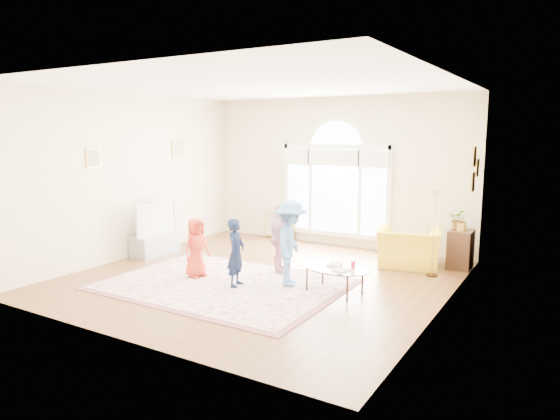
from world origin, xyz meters
The scene contains 17 objects.
ground centered at (0.00, 0.00, 0.00)m, with size 6.00×6.00×0.00m, color brown.
room_shell centered at (0.01, 2.83, 1.57)m, with size 6.00×6.00×6.00m.
area_rug centered at (-0.32, -0.63, 0.01)m, with size 3.60×2.60×0.02m, color beige.
rug_border centered at (-0.32, -0.63, 0.01)m, with size 3.80×2.80×0.01m, color #864F52.
tv_console centered at (-2.75, 0.30, 0.21)m, with size 0.45×1.00×0.42m, color gray.
television centered at (-2.74, 0.30, 0.75)m, with size 0.18×1.15×0.66m.
coffee_table centered at (1.43, -0.10, 0.40)m, with size 1.26×0.92×0.54m.
armchair centered at (1.94, 2.01, 0.36)m, with size 1.10×0.96×0.72m, color yellow.
side_cabinet centered at (2.78, 2.40, 0.35)m, with size 0.40×0.50×0.70m, color black.
floor_lamp centered at (2.47, 1.62, 1.28)m, with size 0.28×0.28×1.51m.
plant_pedestal centered at (2.70, 2.46, 0.35)m, with size 0.20×0.20×0.70m, color white.
potted_plant centered at (2.70, 2.46, 0.89)m, with size 0.34×0.29×0.37m, color #33722D.
leaning_picture centered at (-1.36, 2.90, 0.00)m, with size 0.80×0.05×0.62m, color tan.
child_red centered at (-0.95, -0.54, 0.52)m, with size 0.49×0.32×1.01m, color red.
child_navy centered at (-0.06, -0.62, 0.56)m, with size 0.40×0.26×1.09m, color #101B36.
child_pink centered at (0.13, 0.42, 0.63)m, with size 0.72×0.30×1.22m, color #D499AA.
child_blue centered at (0.67, -0.13, 0.71)m, with size 0.89×0.51×1.37m, color #5283C6.
Camera 1 is at (4.51, -6.87, 2.45)m, focal length 32.00 mm.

